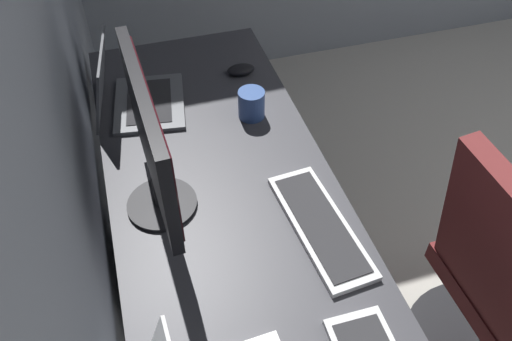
{
  "coord_description": "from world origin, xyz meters",
  "views": [
    {
      "loc": [
        -0.53,
        2.24,
        1.85
      ],
      "look_at": [
        0.32,
        1.99,
        0.95
      ],
      "focal_mm": 36.02,
      "sensor_mm": 36.0,
      "label": 1
    }
  ],
  "objects_px": {
    "coffee_mug": "(251,104)",
    "mouse_main": "(241,70)",
    "monitor_primary": "(151,142)",
    "drawer_pedestal": "(230,294)",
    "office_chair": "(503,295)",
    "laptop_left": "(131,94)",
    "keyboard_main": "(320,225)"
  },
  "relations": [
    {
      "from": "mouse_main",
      "to": "office_chair",
      "type": "bearing_deg",
      "value": -150.53
    },
    {
      "from": "monitor_primary",
      "to": "office_chair",
      "type": "height_order",
      "value": "monitor_primary"
    },
    {
      "from": "keyboard_main",
      "to": "laptop_left",
      "type": "bearing_deg",
      "value": 31.67
    },
    {
      "from": "mouse_main",
      "to": "keyboard_main",
      "type": "bearing_deg",
      "value": -179.17
    },
    {
      "from": "drawer_pedestal",
      "to": "keyboard_main",
      "type": "distance_m",
      "value": 0.47
    },
    {
      "from": "keyboard_main",
      "to": "mouse_main",
      "type": "xyz_separation_m",
      "value": [
        0.77,
        0.01,
        0.01
      ]
    },
    {
      "from": "coffee_mug",
      "to": "mouse_main",
      "type": "bearing_deg",
      "value": -7.44
    },
    {
      "from": "keyboard_main",
      "to": "coffee_mug",
      "type": "relative_size",
      "value": 3.31
    },
    {
      "from": "keyboard_main",
      "to": "office_chair",
      "type": "distance_m",
      "value": 0.65
    },
    {
      "from": "monitor_primary",
      "to": "mouse_main",
      "type": "xyz_separation_m",
      "value": [
        0.57,
        -0.39,
        -0.23
      ]
    },
    {
      "from": "monitor_primary",
      "to": "office_chair",
      "type": "xyz_separation_m",
      "value": [
        -0.42,
        -0.94,
        -0.52
      ]
    },
    {
      "from": "coffee_mug",
      "to": "office_chair",
      "type": "height_order",
      "value": "office_chair"
    },
    {
      "from": "mouse_main",
      "to": "coffee_mug",
      "type": "height_order",
      "value": "coffee_mug"
    },
    {
      "from": "office_chair",
      "to": "coffee_mug",
      "type": "bearing_deg",
      "value": 38.67
    },
    {
      "from": "drawer_pedestal",
      "to": "coffee_mug",
      "type": "height_order",
      "value": "coffee_mug"
    },
    {
      "from": "drawer_pedestal",
      "to": "office_chair",
      "type": "bearing_deg",
      "value": -111.49
    },
    {
      "from": "office_chair",
      "to": "mouse_main",
      "type": "bearing_deg",
      "value": 29.47
    },
    {
      "from": "keyboard_main",
      "to": "office_chair",
      "type": "relative_size",
      "value": 0.44
    },
    {
      "from": "laptop_left",
      "to": "office_chair",
      "type": "bearing_deg",
      "value": -132.91
    },
    {
      "from": "laptop_left",
      "to": "office_chair",
      "type": "distance_m",
      "value": 1.36
    },
    {
      "from": "drawer_pedestal",
      "to": "office_chair",
      "type": "height_order",
      "value": "office_chair"
    },
    {
      "from": "drawer_pedestal",
      "to": "coffee_mug",
      "type": "distance_m",
      "value": 0.64
    },
    {
      "from": "laptop_left",
      "to": "coffee_mug",
      "type": "distance_m",
      "value": 0.42
    },
    {
      "from": "laptop_left",
      "to": "keyboard_main",
      "type": "relative_size",
      "value": 0.81
    },
    {
      "from": "keyboard_main",
      "to": "office_chair",
      "type": "bearing_deg",
      "value": -111.3
    },
    {
      "from": "coffee_mug",
      "to": "office_chair",
      "type": "xyz_separation_m",
      "value": [
        -0.74,
        -0.59,
        -0.32
      ]
    },
    {
      "from": "laptop_left",
      "to": "office_chair",
      "type": "relative_size",
      "value": 0.36
    },
    {
      "from": "monitor_primary",
      "to": "drawer_pedestal",
      "type": "bearing_deg",
      "value": -124.72
    },
    {
      "from": "drawer_pedestal",
      "to": "laptop_left",
      "type": "height_order",
      "value": "laptop_left"
    },
    {
      "from": "monitor_primary",
      "to": "coffee_mug",
      "type": "relative_size",
      "value": 4.11
    },
    {
      "from": "drawer_pedestal",
      "to": "monitor_primary",
      "type": "xyz_separation_m",
      "value": [
        0.11,
        0.16,
        0.63
      ]
    },
    {
      "from": "monitor_primary",
      "to": "keyboard_main",
      "type": "bearing_deg",
      "value": -117.26
    }
  ]
}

